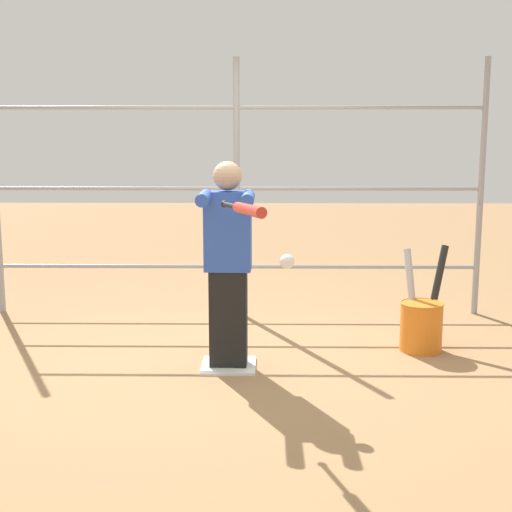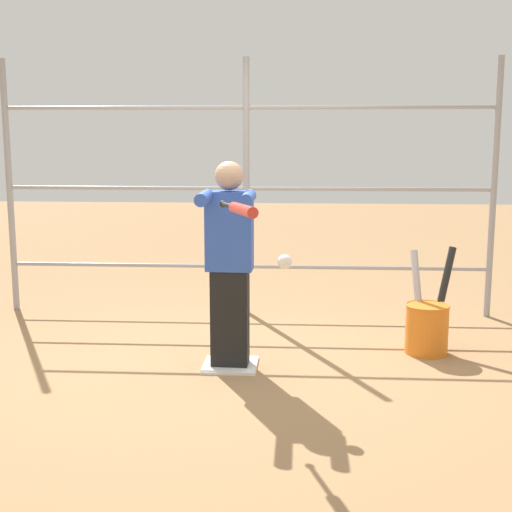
{
  "view_description": "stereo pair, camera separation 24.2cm",
  "coord_description": "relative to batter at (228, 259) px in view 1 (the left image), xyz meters",
  "views": [
    {
      "loc": [
        -0.27,
        5.08,
        1.75
      ],
      "look_at": [
        -0.21,
        0.21,
        0.88
      ],
      "focal_mm": 50.0,
      "sensor_mm": 36.0,
      "label": 1
    },
    {
      "loc": [
        -0.52,
        5.07,
        1.75
      ],
      "look_at": [
        -0.21,
        0.21,
        0.88
      ],
      "focal_mm": 50.0,
      "sensor_mm": 36.0,
      "label": 2
    }
  ],
  "objects": [
    {
      "name": "bat_bucket",
      "position": [
        -1.52,
        -0.46,
        -0.6
      ],
      "size": [
        0.44,
        0.46,
        0.82
      ],
      "color": "orange",
      "rests_on": "ground"
    },
    {
      "name": "baseball_bat_swinging",
      "position": [
        -0.15,
        0.87,
        0.46
      ],
      "size": [
        0.31,
        0.81,
        0.09
      ],
      "color": "black"
    },
    {
      "name": "fence_backstop",
      "position": [
        0.0,
        -1.62,
        0.38
      ],
      "size": [
        4.62,
        0.06,
        2.4
      ],
      "color": "#939399",
      "rests_on": "ground"
    },
    {
      "name": "ground_plane",
      "position": [
        0.0,
        -0.02,
        -0.82
      ],
      "size": [
        24.0,
        24.0,
        0.0
      ],
      "primitive_type": "plane",
      "color": "#9E754C"
    },
    {
      "name": "home_plate",
      "position": [
        0.0,
        -0.02,
        -0.81
      ],
      "size": [
        0.4,
        0.4,
        0.02
      ],
      "color": "white",
      "rests_on": "ground"
    },
    {
      "name": "batter",
      "position": [
        0.0,
        0.0,
        0.0
      ],
      "size": [
        0.39,
        0.52,
        1.52
      ],
      "color": "black",
      "rests_on": "ground"
    },
    {
      "name": "softball_in_flight",
      "position": [
        -0.41,
        0.52,
        0.08
      ],
      "size": [
        0.1,
        0.1,
        0.1
      ],
      "color": "white"
    }
  ]
}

